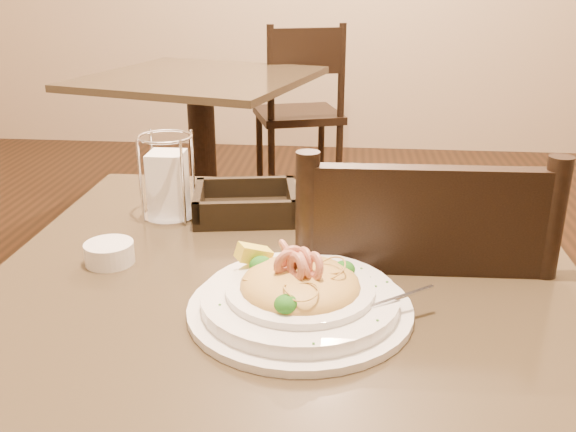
# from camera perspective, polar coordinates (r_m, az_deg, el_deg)

# --- Properties ---
(main_table) EXTENTS (0.90, 0.90, 0.74)m
(main_table) POSITION_cam_1_polar(r_m,az_deg,el_deg) (1.12, -0.10, -15.54)
(main_table) COLOR black
(main_table) RESTS_ON ground
(background_table) EXTENTS (1.11, 1.11, 0.74)m
(background_table) POSITION_cam_1_polar(r_m,az_deg,el_deg) (2.93, -7.69, 7.78)
(background_table) COLOR black
(background_table) RESTS_ON ground
(dining_chair_near) EXTENTS (0.43, 0.43, 0.93)m
(dining_chair_near) POSITION_cam_1_polar(r_m,az_deg,el_deg) (1.25, 10.30, -12.42)
(dining_chair_near) COLOR black
(dining_chair_near) RESTS_ON ground
(dining_chair_far) EXTENTS (0.53, 0.53, 0.93)m
(dining_chair_far) POSITION_cam_1_polar(r_m,az_deg,el_deg) (3.39, 1.09, 9.60)
(dining_chair_far) COLOR black
(dining_chair_far) RESTS_ON ground
(pasta_bowl) EXTENTS (0.33, 0.30, 0.10)m
(pasta_bowl) POSITION_cam_1_polar(r_m,az_deg,el_deg) (0.87, 1.04, -6.95)
(pasta_bowl) COLOR white
(pasta_bowl) RESTS_ON main_table
(drink_glass) EXTENTS (0.13, 0.13, 0.13)m
(drink_glass) POSITION_cam_1_polar(r_m,az_deg,el_deg) (1.05, 14.47, -0.37)
(drink_glass) COLOR white
(drink_glass) RESTS_ON main_table
(bread_basket) EXTENTS (0.21, 0.18, 0.05)m
(bread_basket) POSITION_cam_1_polar(r_m,az_deg,el_deg) (1.21, -3.78, 0.92)
(bread_basket) COLOR black
(bread_basket) RESTS_ON main_table
(napkin_caddy) EXTENTS (0.10, 0.10, 0.16)m
(napkin_caddy) POSITION_cam_1_polar(r_m,az_deg,el_deg) (1.20, -10.61, 2.94)
(napkin_caddy) COLOR silver
(napkin_caddy) RESTS_ON main_table
(side_plate) EXTENTS (0.14, 0.14, 0.01)m
(side_plate) POSITION_cam_1_polar(r_m,az_deg,el_deg) (1.20, 9.33, -0.10)
(side_plate) COLOR white
(side_plate) RESTS_ON main_table
(butter_ramekin) EXTENTS (0.09, 0.09, 0.03)m
(butter_ramekin) POSITION_cam_1_polar(r_m,az_deg,el_deg) (1.05, -15.59, -3.18)
(butter_ramekin) COLOR white
(butter_ramekin) RESTS_ON main_table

